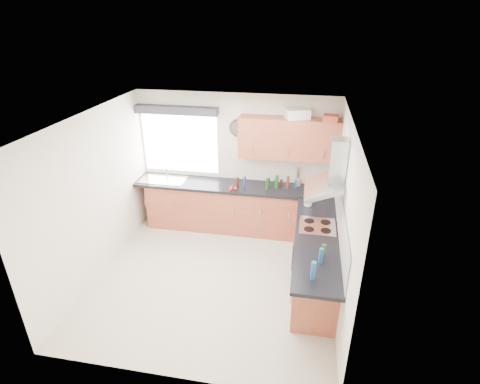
% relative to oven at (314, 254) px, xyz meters
% --- Properties ---
extents(ground_plane, '(3.60, 3.60, 0.00)m').
position_rel_oven_xyz_m(ground_plane, '(-1.50, -0.30, -0.42)').
color(ground_plane, beige).
extents(ceiling, '(3.60, 3.60, 0.02)m').
position_rel_oven_xyz_m(ceiling, '(-1.50, -0.30, 2.08)').
color(ceiling, white).
rests_on(ceiling, wall_back).
extents(wall_back, '(3.60, 0.02, 2.50)m').
position_rel_oven_xyz_m(wall_back, '(-1.50, 1.50, 0.82)').
color(wall_back, silver).
rests_on(wall_back, ground_plane).
extents(wall_front, '(3.60, 0.02, 2.50)m').
position_rel_oven_xyz_m(wall_front, '(-1.50, -2.10, 0.82)').
color(wall_front, silver).
rests_on(wall_front, ground_plane).
extents(wall_left, '(0.02, 3.60, 2.50)m').
position_rel_oven_xyz_m(wall_left, '(-3.30, -0.30, 0.82)').
color(wall_left, silver).
rests_on(wall_left, ground_plane).
extents(wall_right, '(0.02, 3.60, 2.50)m').
position_rel_oven_xyz_m(wall_right, '(0.30, -0.30, 0.82)').
color(wall_right, silver).
rests_on(wall_right, ground_plane).
extents(window, '(1.40, 0.02, 1.10)m').
position_rel_oven_xyz_m(window, '(-2.55, 1.49, 1.12)').
color(window, white).
rests_on(window, wall_back).
extents(window_blind, '(1.50, 0.18, 0.14)m').
position_rel_oven_xyz_m(window_blind, '(-2.55, 1.40, 1.76)').
color(window_blind, '#2D2E34').
rests_on(window_blind, wall_back).
extents(splashback, '(0.01, 3.00, 0.54)m').
position_rel_oven_xyz_m(splashback, '(0.29, 0.00, 0.75)').
color(splashback, white).
rests_on(splashback, wall_right).
extents(base_cab_back, '(3.00, 0.58, 0.86)m').
position_rel_oven_xyz_m(base_cab_back, '(-1.60, 1.21, 0.01)').
color(base_cab_back, brown).
rests_on(base_cab_back, ground_plane).
extents(base_cab_corner, '(0.60, 0.60, 0.86)m').
position_rel_oven_xyz_m(base_cab_corner, '(0.00, 1.20, 0.01)').
color(base_cab_corner, brown).
rests_on(base_cab_corner, ground_plane).
extents(base_cab_right, '(0.58, 2.10, 0.86)m').
position_rel_oven_xyz_m(base_cab_right, '(0.01, -0.15, 0.01)').
color(base_cab_right, brown).
rests_on(base_cab_right, ground_plane).
extents(worktop_back, '(3.60, 0.62, 0.05)m').
position_rel_oven_xyz_m(worktop_back, '(-1.50, 1.20, 0.46)').
color(worktop_back, black).
rests_on(worktop_back, base_cab_back).
extents(worktop_right, '(0.62, 2.42, 0.05)m').
position_rel_oven_xyz_m(worktop_right, '(0.00, -0.30, 0.46)').
color(worktop_right, black).
rests_on(worktop_right, base_cab_right).
extents(sink, '(0.84, 0.46, 0.10)m').
position_rel_oven_xyz_m(sink, '(-2.83, 1.20, 0.52)').
color(sink, '#A5AEB3').
rests_on(sink, worktop_back).
extents(oven, '(0.56, 0.58, 0.85)m').
position_rel_oven_xyz_m(oven, '(0.00, 0.00, 0.00)').
color(oven, black).
rests_on(oven, ground_plane).
extents(hob_plate, '(0.52, 0.52, 0.01)m').
position_rel_oven_xyz_m(hob_plate, '(0.00, 0.00, 0.49)').
color(hob_plate, '#A5AEB3').
rests_on(hob_plate, worktop_right).
extents(extractor_hood, '(0.52, 0.78, 0.66)m').
position_rel_oven_xyz_m(extractor_hood, '(0.10, -0.00, 1.34)').
color(extractor_hood, '#A5AEB3').
rests_on(extractor_hood, wall_right).
extents(upper_cabinets, '(1.70, 0.35, 0.70)m').
position_rel_oven_xyz_m(upper_cabinets, '(-0.55, 1.32, 1.38)').
color(upper_cabinets, brown).
rests_on(upper_cabinets, wall_back).
extents(washing_machine, '(0.54, 0.52, 0.77)m').
position_rel_oven_xyz_m(washing_machine, '(-2.14, 1.22, -0.04)').
color(washing_machine, white).
rests_on(washing_machine, ground_plane).
extents(wall_clock, '(0.32, 0.04, 0.32)m').
position_rel_oven_xyz_m(wall_clock, '(-1.45, 1.46, 1.47)').
color(wall_clock, '#2D2E34').
rests_on(wall_clock, wall_back).
extents(casserole, '(0.45, 0.39, 0.16)m').
position_rel_oven_xyz_m(casserole, '(-0.44, 1.34, 1.80)').
color(casserole, white).
rests_on(casserole, upper_cabinets).
extents(storage_box, '(0.26, 0.22, 0.11)m').
position_rel_oven_xyz_m(storage_box, '(0.10, 1.22, 1.78)').
color(storage_box, '#A63628').
rests_on(storage_box, upper_cabinets).
extents(utensil_pot, '(0.11, 0.11, 0.14)m').
position_rel_oven_xyz_m(utensil_pot, '(-0.35, 1.40, 0.56)').
color(utensil_pot, '#A2968B').
rests_on(utensil_pot, worktop_back).
extents(kitchen_roll, '(0.12, 0.12, 0.27)m').
position_rel_oven_xyz_m(kitchen_roll, '(-0.15, 0.66, 0.62)').
color(kitchen_roll, white).
rests_on(kitchen_roll, worktop_right).
extents(tomato_cluster, '(0.15, 0.15, 0.06)m').
position_rel_oven_xyz_m(tomato_cluster, '(-1.46, 1.00, 0.52)').
color(tomato_cluster, red).
rests_on(tomato_cluster, worktop_back).
extents(jar_0, '(0.07, 0.07, 0.19)m').
position_rel_oven_xyz_m(jar_0, '(-0.86, 1.15, 0.58)').
color(jar_0, '#193613').
rests_on(jar_0, worktop_back).
extents(jar_1, '(0.06, 0.06, 0.23)m').
position_rel_oven_xyz_m(jar_1, '(-0.52, 1.23, 0.60)').
color(jar_1, '#58231F').
rests_on(jar_1, worktop_back).
extents(jar_2, '(0.07, 0.07, 0.23)m').
position_rel_oven_xyz_m(jar_2, '(-0.71, 1.22, 0.60)').
color(jar_2, '#1A4A1B').
rests_on(jar_2, worktop_back).
extents(jar_3, '(0.06, 0.06, 0.15)m').
position_rel_oven_xyz_m(jar_3, '(-0.86, 1.29, 0.56)').
color(jar_3, '#1B4C1B').
rests_on(jar_3, worktop_back).
extents(jar_4, '(0.05, 0.05, 0.14)m').
position_rel_oven_xyz_m(jar_4, '(-0.64, 1.30, 0.55)').
color(jar_4, '#521611').
rests_on(jar_4, worktop_back).
extents(jar_5, '(0.06, 0.06, 0.19)m').
position_rel_oven_xyz_m(jar_5, '(-1.40, 1.12, 0.58)').
color(jar_5, '#331712').
rests_on(jar_5, worktop_back).
extents(jar_6, '(0.06, 0.06, 0.14)m').
position_rel_oven_xyz_m(jar_6, '(-0.73, 1.23, 0.55)').
color(jar_6, '#123413').
rests_on(jar_6, worktop_back).
extents(jar_7, '(0.04, 0.04, 0.15)m').
position_rel_oven_xyz_m(jar_7, '(-0.38, 1.28, 0.56)').
color(jar_7, navy).
rests_on(jar_7, worktop_back).
extents(jar_8, '(0.05, 0.05, 0.24)m').
position_rel_oven_xyz_m(jar_8, '(-1.26, 1.07, 0.60)').
color(jar_8, navy).
rests_on(jar_8, worktop_back).
extents(bottle_0, '(0.06, 0.06, 0.24)m').
position_rel_oven_xyz_m(bottle_0, '(-0.06, -1.21, 0.60)').
color(bottle_0, '#1D518B').
rests_on(bottle_0, worktop_right).
extents(bottle_1, '(0.05, 0.05, 0.21)m').
position_rel_oven_xyz_m(bottle_1, '(0.03, -0.87, 0.59)').
color(bottle_1, navy).
rests_on(bottle_1, worktop_right).
extents(bottle_2, '(0.05, 0.05, 0.17)m').
position_rel_oven_xyz_m(bottle_2, '(0.07, -0.72, 0.57)').
color(bottle_2, '#1F521D').
rests_on(bottle_2, worktop_right).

